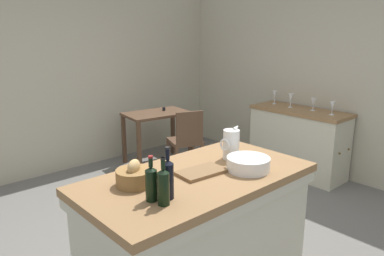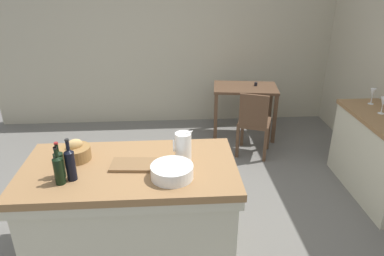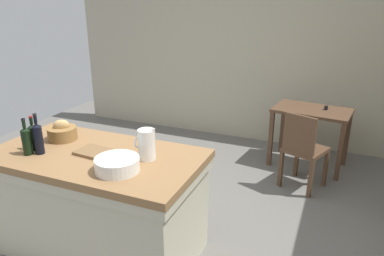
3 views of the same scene
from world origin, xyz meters
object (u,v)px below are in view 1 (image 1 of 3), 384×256
side_cabinet (298,142)px  wine_glass_left (313,102)px  wooden_chair (186,140)px  wine_glass_middle (291,98)px  wash_bowl (248,164)px  cutting_board (201,172)px  island_table (198,227)px  wine_bottle_green (163,186)px  wine_glass_right (275,95)px  wine_glass_far_left (332,106)px  bread_basket (134,176)px  wine_bottle_dark (168,178)px  pitcher (231,144)px  wine_bottle_amber (151,183)px  writing_desk (157,121)px

side_cabinet → wine_glass_left: bearing=-67.9°
side_cabinet → wooden_chair: (-1.15, 0.96, 0.04)m
wine_glass_left → wine_glass_middle: bearing=98.0°
wooden_chair → wash_bowl: size_ratio=2.82×
wine_glass_left → wine_glass_middle: 0.32m
wine_glass_middle → cutting_board: bearing=-159.5°
island_table → wine_bottle_green: size_ratio=5.77×
cutting_board → wine_glass_middle: size_ratio=1.90×
wash_bowl → wine_glass_right: 2.71m
wine_glass_far_left → wine_glass_middle: 0.61m
wine_glass_left → wine_glass_middle: wine_glass_middle is taller
cutting_board → island_table: bearing=178.8°
bread_basket → wine_bottle_dark: bearing=-82.2°
wine_glass_right → wine_bottle_green: bearing=-154.9°
wooden_chair → wine_glass_far_left: (1.15, -1.40, 0.52)m
cutting_board → wine_glass_left: wine_glass_left is taller
bread_basket → wine_glass_far_left: size_ratio=1.46×
pitcher → wine_glass_right: (2.20, 1.17, -0.00)m
cutting_board → wine_glass_far_left: size_ratio=2.09×
wooden_chair → wine_glass_right: 1.41m
wine_bottle_green → wine_glass_right: size_ratio=1.61×
wine_bottle_amber → wine_glass_left: wine_bottle_amber is taller
wine_glass_far_left → cutting_board: bearing=-172.2°
wash_bowl → wine_bottle_amber: (-0.82, 0.06, 0.07)m
island_table → writing_desk: size_ratio=1.75×
writing_desk → bread_basket: bearing=-129.6°
side_cabinet → wash_bowl: (-2.24, -0.97, 0.50)m
wine_glass_right → wine_glass_left: bearing=-90.0°
bread_basket → wine_glass_right: bearing=19.7°
writing_desk → wine_bottle_dark: 3.17m
wash_bowl → cutting_board: bearing=148.8°
wine_bottle_dark → wine_bottle_green: wine_bottle_dark is taller
wine_bottle_green → wine_glass_left: 3.22m
pitcher → cutting_board: bearing=-169.3°
wooden_chair → wine_bottle_green: bearing=-134.0°
wine_glass_right → wine_bottle_dark: bearing=-155.1°
wine_glass_right → pitcher: bearing=-152.0°
side_cabinet → wine_glass_middle: 0.59m
writing_desk → wash_bowl: size_ratio=3.04×
wine_bottle_amber → wine_glass_right: size_ratio=1.56×
wooden_chair → wine_glass_left: 1.72m
cutting_board → wine_glass_middle: 2.73m
wine_bottle_green → wine_bottle_dark: bearing=34.1°
wash_bowl → wine_glass_far_left: bearing=13.3°
bread_basket → wine_glass_middle: bread_basket is taller
island_table → wine_glass_far_left: bearing=7.7°
wooden_chair → bread_basket: 2.50m
wooden_chair → wine_bottle_green: (-1.89, -1.96, 0.53)m
pitcher → wine_glass_middle: (2.16, 0.88, -0.00)m
writing_desk → cutting_board: bearing=-120.1°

